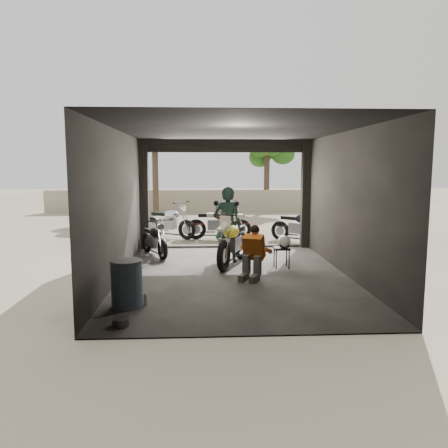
{
  "coord_description": "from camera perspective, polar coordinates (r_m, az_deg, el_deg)",
  "views": [
    {
      "loc": [
        -0.71,
        -9.45,
        2.41
      ],
      "look_at": [
        -0.19,
        0.6,
        1.1
      ],
      "focal_mm": 35.0,
      "sensor_mm": 36.0,
      "label": 1
    }
  ],
  "objects": [
    {
      "name": "boundary_wall",
      "position": [
        23.53,
        -1.21,
        3.02
      ],
      "size": [
        18.0,
        0.3,
        1.2
      ],
      "primitive_type": "cube",
      "color": "gray",
      "rests_on": "ground"
    },
    {
      "name": "oil_drum",
      "position": [
        7.74,
        -12.57,
        -7.71
      ],
      "size": [
        0.59,
        0.59,
        0.83
      ],
      "primitive_type": "cylinder",
      "rotation": [
        0.0,
        0.0,
        0.11
      ],
      "color": "#435871",
      "rests_on": "ground"
    },
    {
      "name": "outside_bike_a",
      "position": [
        15.0,
        -7.22,
        0.6
      ],
      "size": [
        2.01,
        1.71,
        1.28
      ],
      "primitive_type": null,
      "rotation": [
        0.0,
        0.0,
        0.97
      ],
      "color": "black",
      "rests_on": "ground"
    },
    {
      "name": "sign_post",
      "position": [
        12.89,
        13.75,
        2.95
      ],
      "size": [
        0.73,
        0.08,
        2.18
      ],
      "rotation": [
        0.0,
        0.0,
        0.01
      ],
      "color": "black",
      "rests_on": "ground"
    },
    {
      "name": "outside_bike_b",
      "position": [
        14.59,
        -0.72,
        0.49
      ],
      "size": [
        1.93,
        0.84,
        1.29
      ],
      "primitive_type": null,
      "rotation": [
        0.0,
        0.0,
        1.54
      ],
      "color": "#471911",
      "rests_on": "ground"
    },
    {
      "name": "mechanic",
      "position": [
        9.36,
        3.68,
        -3.95
      ],
      "size": [
        0.86,
        0.95,
        1.13
      ],
      "primitive_type": null,
      "rotation": [
        0.0,
        0.0,
        -0.44
      ],
      "color": "#D0631B",
      "rests_on": "ground"
    },
    {
      "name": "outside_bike_c",
      "position": [
        14.1,
        9.91,
        0.03
      ],
      "size": [
        1.89,
        1.77,
        1.24
      ],
      "primitive_type": null,
      "rotation": [
        0.0,
        0.0,
        0.86
      ],
      "color": "black",
      "rests_on": "ground"
    },
    {
      "name": "tree_left",
      "position": [
        22.12,
        -9.06,
        11.43
      ],
      "size": [
        2.2,
        2.2,
        5.6
      ],
      "color": "#382B1E",
      "rests_on": "ground"
    },
    {
      "name": "rider",
      "position": [
        11.05,
        0.49,
        -0.09
      ],
      "size": [
        0.82,
        0.67,
        1.93
      ],
      "primitive_type": "imported",
      "rotation": [
        0.0,
        0.0,
        2.8
      ],
      "color": "#172E27",
      "rests_on": "ground"
    },
    {
      "name": "helmet",
      "position": [
        10.44,
        7.84,
        -2.31
      ],
      "size": [
        0.32,
        0.34,
        0.3
      ],
      "primitive_type": "ellipsoid",
      "rotation": [
        0.0,
        0.0,
        -0.02
      ],
      "color": "white",
      "rests_on": "stool"
    },
    {
      "name": "ground",
      "position": [
        9.77,
        1.31,
        -6.84
      ],
      "size": [
        80.0,
        80.0,
        0.0
      ],
      "primitive_type": "plane",
      "color": "#7A6D56",
      "rests_on": "ground"
    },
    {
      "name": "main_bike",
      "position": [
        10.76,
        1.16,
        -1.84
      ],
      "size": [
        1.48,
        2.19,
        1.35
      ],
      "primitive_type": null,
      "rotation": [
        0.0,
        0.0,
        -0.35
      ],
      "color": "white",
      "rests_on": "ground"
    },
    {
      "name": "left_bike",
      "position": [
        12.0,
        -9.09,
        -1.69
      ],
      "size": [
        1.26,
        1.68,
        1.06
      ],
      "primitive_type": null,
      "rotation": [
        0.0,
        0.0,
        0.45
      ],
      "color": "black",
      "rests_on": "ground"
    },
    {
      "name": "stool",
      "position": [
        10.5,
        7.54,
        -3.48
      ],
      "size": [
        0.37,
        0.37,
        0.51
      ],
      "rotation": [
        0.0,
        0.0,
        0.09
      ],
      "color": "black",
      "rests_on": "ground"
    },
    {
      "name": "garage",
      "position": [
        10.08,
        1.1,
        0.98
      ],
      "size": [
        7.0,
        7.13,
        3.2
      ],
      "color": "#2D2B28",
      "rests_on": "ground"
    },
    {
      "name": "tree_right",
      "position": [
        23.73,
        5.65,
        10.17
      ],
      "size": [
        2.2,
        2.2,
        5.0
      ],
      "color": "#382B1E",
      "rests_on": "ground"
    }
  ]
}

